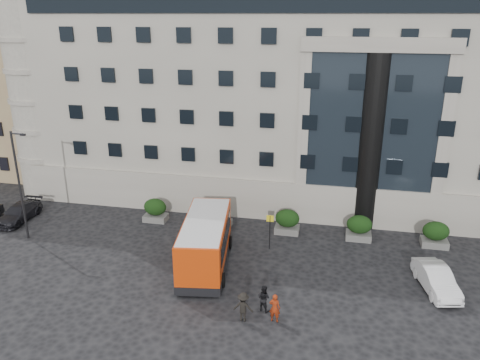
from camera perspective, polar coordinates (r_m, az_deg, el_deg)
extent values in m
plane|color=black|center=(30.01, -8.53, -11.65)|extent=(120.00, 120.00, 0.00)
cube|color=gray|center=(46.48, 7.63, 11.46)|extent=(44.00, 24.00, 18.00)
cylinder|color=black|center=(35.44, 15.60, 4.24)|extent=(1.80, 1.80, 13.00)
cube|color=#967857|center=(55.48, -25.92, 12.06)|extent=(14.00, 14.00, 20.00)
cube|color=brown|center=(71.99, -19.27, 15.02)|extent=(13.00, 13.00, 22.00)
cube|color=#535351|center=(37.66, -10.23, -4.54)|extent=(1.80, 1.20, 0.50)
ellipsoid|color=black|center=(37.30, -10.31, -3.25)|extent=(1.80, 1.26, 1.34)
cube|color=#535351|center=(36.12, -2.51, -5.31)|extent=(1.80, 1.20, 0.50)
ellipsoid|color=black|center=(35.75, -2.53, -3.97)|extent=(1.80, 1.26, 1.34)
cube|color=#535351|center=(35.30, 5.74, -6.02)|extent=(1.80, 1.20, 0.50)
ellipsoid|color=black|center=(34.91, 5.79, -4.66)|extent=(1.80, 1.26, 1.34)
cube|color=#535351|center=(35.22, 14.23, -6.62)|extent=(1.80, 1.20, 0.50)
ellipsoid|color=black|center=(34.84, 14.35, -5.26)|extent=(1.80, 1.26, 1.34)
cube|color=#535351|center=(35.91, 22.59, -7.07)|extent=(1.80, 1.20, 0.50)
ellipsoid|color=black|center=(35.53, 22.78, -5.74)|extent=(1.80, 1.26, 1.34)
cylinder|color=#262628|center=(36.29, -25.26, -0.75)|extent=(0.16, 0.16, 8.00)
cylinder|color=#262628|center=(34.99, -25.57, 5.12)|extent=(0.90, 0.12, 0.12)
cube|color=black|center=(34.73, -24.97, 5.03)|extent=(0.35, 0.18, 0.14)
cylinder|color=#262628|center=(32.45, 3.65, -6.40)|extent=(0.08, 0.08, 2.50)
cube|color=yellow|center=(32.00, 3.69, -4.71)|extent=(0.50, 0.06, 0.45)
cube|color=red|center=(30.15, -4.24, -7.25)|extent=(3.71, 7.97, 2.63)
cube|color=black|center=(30.82, -4.18, -9.59)|extent=(3.75, 8.01, 0.55)
cube|color=black|center=(30.03, -4.26, -6.78)|extent=(3.52, 6.31, 1.15)
cube|color=silver|center=(29.61, -4.30, -5.07)|extent=(3.52, 7.57, 0.18)
cylinder|color=black|center=(28.93, -7.47, -11.83)|extent=(0.41, 0.93, 0.90)
cylinder|color=black|center=(28.58, -2.17, -12.09)|extent=(0.41, 0.93, 0.90)
cylinder|color=black|center=(33.14, -5.89, -7.43)|extent=(0.41, 0.93, 0.90)
cylinder|color=black|center=(32.83, -1.31, -7.60)|extent=(0.41, 0.93, 0.90)
cube|color=maroon|center=(47.87, -17.67, 1.88)|extent=(2.78, 4.02, 2.64)
cube|color=maroon|center=(45.64, -18.96, 0.32)|extent=(2.47, 1.91, 1.79)
cube|color=black|center=(44.89, -19.39, 0.46)|extent=(2.01, 0.31, 0.84)
cylinder|color=black|center=(46.47, -20.10, -0.48)|extent=(0.36, 0.91, 0.89)
cylinder|color=black|center=(45.50, -17.47, -0.60)|extent=(0.36, 0.91, 0.89)
cylinder|color=black|center=(49.43, -18.38, 0.90)|extent=(0.36, 0.91, 0.89)
cylinder|color=black|center=(48.51, -15.89, 0.81)|extent=(0.36, 0.91, 0.89)
imported|color=black|center=(40.87, -25.36, -3.63)|extent=(1.90, 4.50, 1.29)
imported|color=black|center=(45.36, -18.38, -0.48)|extent=(2.58, 4.87, 1.30)
imported|color=white|center=(30.43, 22.79, -11.08)|extent=(2.41, 4.53, 1.42)
imported|color=maroon|center=(25.64, 4.25, -15.28)|extent=(0.63, 0.45, 1.63)
imported|color=black|center=(26.43, 2.91, -14.17)|extent=(0.92, 0.84, 1.55)
imported|color=black|center=(25.60, 0.40, -15.23)|extent=(1.10, 0.66, 1.67)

